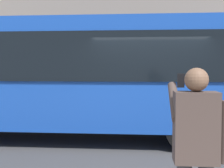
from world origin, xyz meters
TOP-DOWN VIEW (x-y plane):
  - ground_plane at (0.00, 0.00)m, footprint 60.00×60.00m
  - red_bus at (2.18, -0.66)m, footprint 9.05×2.54m
  - pedestrian_photographer at (-0.29, 4.30)m, footprint 0.53×0.52m

SIDE VIEW (x-z plane):
  - ground_plane at x=0.00m, z-range 0.00..0.00m
  - pedestrian_photographer at x=-0.29m, z-range 0.29..1.99m
  - red_bus at x=2.18m, z-range 0.14..3.22m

